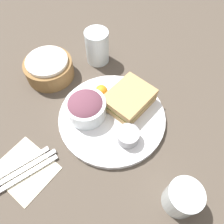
# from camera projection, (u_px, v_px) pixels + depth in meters

# --- Properties ---
(ground_plane) EXTENTS (4.00, 4.00, 0.00)m
(ground_plane) POSITION_uv_depth(u_px,v_px,m) (112.00, 118.00, 0.68)
(ground_plane) COLOR #4C4238
(plate) EXTENTS (0.33, 0.33, 0.02)m
(plate) POSITION_uv_depth(u_px,v_px,m) (112.00, 117.00, 0.68)
(plate) COLOR silver
(plate) RESTS_ON ground_plane
(sandwich) EXTENTS (0.15, 0.12, 0.05)m
(sandwich) POSITION_uv_depth(u_px,v_px,m) (129.00, 99.00, 0.67)
(sandwich) COLOR tan
(sandwich) RESTS_ON plate
(salad_bowl) EXTENTS (0.12, 0.12, 0.07)m
(salad_bowl) POSITION_uv_depth(u_px,v_px,m) (86.00, 107.00, 0.65)
(salad_bowl) COLOR white
(salad_bowl) RESTS_ON plate
(dressing_cup) EXTENTS (0.06, 0.06, 0.04)m
(dressing_cup) POSITION_uv_depth(u_px,v_px,m) (128.00, 136.00, 0.61)
(dressing_cup) COLOR #99999E
(dressing_cup) RESTS_ON plate
(orange_wedge) EXTENTS (0.04, 0.04, 0.04)m
(orange_wedge) POSITION_uv_depth(u_px,v_px,m) (101.00, 91.00, 0.70)
(orange_wedge) COLOR orange
(orange_wedge) RESTS_ON plate
(drink_glass) EXTENTS (0.08, 0.08, 0.12)m
(drink_glass) POSITION_uv_depth(u_px,v_px,m) (97.00, 47.00, 0.77)
(drink_glass) COLOR silver
(drink_glass) RESTS_ON ground_plane
(bread_basket) EXTENTS (0.16, 0.16, 0.07)m
(bread_basket) POSITION_uv_depth(u_px,v_px,m) (49.00, 68.00, 0.75)
(bread_basket) COLOR olive
(bread_basket) RESTS_ON ground_plane
(napkin) EXTENTS (0.13, 0.15, 0.00)m
(napkin) POSITION_uv_depth(u_px,v_px,m) (25.00, 169.00, 0.60)
(napkin) COLOR beige
(napkin) RESTS_ON ground_plane
(fork) EXTENTS (0.17, 0.07, 0.01)m
(fork) POSITION_uv_depth(u_px,v_px,m) (27.00, 174.00, 0.58)
(fork) COLOR silver
(fork) RESTS_ON napkin
(knife) EXTENTS (0.18, 0.07, 0.01)m
(knife) POSITION_uv_depth(u_px,v_px,m) (24.00, 169.00, 0.59)
(knife) COLOR silver
(knife) RESTS_ON napkin
(spoon) EXTENTS (0.16, 0.06, 0.01)m
(spoon) POSITION_uv_depth(u_px,v_px,m) (22.00, 164.00, 0.60)
(spoon) COLOR silver
(spoon) RESTS_ON napkin
(water_glass) EXTENTS (0.08, 0.08, 0.09)m
(water_glass) POSITION_uv_depth(u_px,v_px,m) (182.00, 198.00, 0.52)
(water_glass) COLOR silver
(water_glass) RESTS_ON ground_plane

